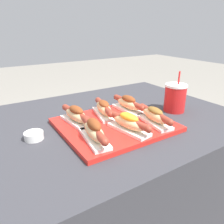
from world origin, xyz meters
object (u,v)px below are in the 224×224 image
(hot_dog_0, at_px, (94,131))
(hot_dog_5, at_px, (128,104))
(hot_dog_3, at_px, (76,115))
(serving_tray, at_px, (115,125))
(hot_dog_4, at_px, (104,108))
(hot_dog_2, at_px, (155,116))
(sauce_bowl, at_px, (34,135))
(drink_cup, at_px, (175,98))
(hot_dog_1, at_px, (129,123))

(hot_dog_0, bearing_deg, hot_dog_5, 32.02)
(hot_dog_0, relative_size, hot_dog_3, 1.00)
(serving_tray, relative_size, hot_dog_4, 2.02)
(hot_dog_2, xyz_separation_m, sauce_bowl, (-0.44, 0.16, -0.04))
(hot_dog_3, distance_m, drink_cup, 0.48)
(hot_dog_0, distance_m, hot_dog_5, 0.32)
(hot_dog_1, height_order, hot_dog_3, hot_dog_3)
(hot_dog_3, bearing_deg, hot_dog_2, -32.48)
(hot_dog_2, xyz_separation_m, hot_dog_3, (-0.27, 0.17, 0.00))
(hot_dog_3, bearing_deg, sauce_bowl, -176.38)
(hot_dog_5, distance_m, drink_cup, 0.23)
(hot_dog_0, distance_m, hot_dog_3, 0.17)
(hot_dog_1, xyz_separation_m, hot_dog_2, (0.13, 0.00, -0.00))
(hot_dog_1, bearing_deg, hot_dog_3, 128.67)
(hot_dog_1, relative_size, sauce_bowl, 3.13)
(hot_dog_0, height_order, drink_cup, drink_cup)
(drink_cup, bearing_deg, hot_dog_1, -165.43)
(hot_dog_0, height_order, hot_dog_1, hot_dog_0)
(hot_dog_2, bearing_deg, drink_cup, 22.64)
(sauce_bowl, bearing_deg, hot_dog_3, 3.62)
(hot_dog_1, distance_m, hot_dog_3, 0.22)
(serving_tray, xyz_separation_m, hot_dog_2, (0.13, -0.09, 0.04))
(hot_dog_5, height_order, sauce_bowl, hot_dog_5)
(hot_dog_2, relative_size, hot_dog_3, 1.00)
(hot_dog_3, height_order, hot_dog_4, hot_dog_3)
(sauce_bowl, bearing_deg, hot_dog_4, 4.44)
(hot_dog_1, distance_m, hot_dog_2, 0.13)
(hot_dog_0, height_order, hot_dog_2, hot_dog_0)
(hot_dog_1, distance_m, drink_cup, 0.35)
(hot_dog_4, xyz_separation_m, hot_dog_5, (0.13, -0.01, 0.00))
(hot_dog_4, bearing_deg, drink_cup, -15.51)
(hot_dog_2, bearing_deg, hot_dog_1, -179.70)
(hot_dog_5, bearing_deg, hot_dog_3, -179.52)
(hot_dog_3, relative_size, hot_dog_5, 1.00)
(hot_dog_1, relative_size, drink_cup, 1.12)
(serving_tray, distance_m, hot_dog_2, 0.17)
(hot_dog_2, relative_size, sauce_bowl, 3.15)
(hot_dog_2, height_order, drink_cup, drink_cup)
(hot_dog_1, bearing_deg, sauce_bowl, 152.97)
(hot_dog_2, distance_m, sauce_bowl, 0.47)
(hot_dog_0, height_order, hot_dog_4, hot_dog_0)
(hot_dog_1, relative_size, hot_dog_2, 0.99)
(hot_dog_3, relative_size, hot_dog_4, 1.02)
(drink_cup, bearing_deg, hot_dog_2, -157.36)
(hot_dog_0, height_order, hot_dog_5, hot_dog_0)
(hot_dog_0, distance_m, hot_dog_1, 0.14)
(serving_tray, bearing_deg, hot_dog_3, 149.11)
(hot_dog_1, xyz_separation_m, drink_cup, (0.34, 0.09, 0.02))
(hot_dog_0, xyz_separation_m, hot_dog_5, (0.27, 0.17, -0.00))
(hot_dog_3, distance_m, hot_dog_5, 0.26)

